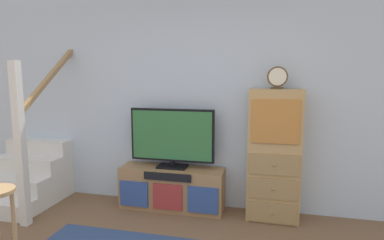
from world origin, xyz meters
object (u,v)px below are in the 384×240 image
Objects in this scene: media_console at (172,188)px; side_cabinet at (274,155)px; television at (172,137)px; desk_clock at (277,78)px.

side_cabinet is (1.21, 0.01, 0.49)m from media_console.
side_cabinet reaches higher than television.
desk_clock is at bearing -1.35° from television.
television is 1.41m from desk_clock.
television is at bearing 90.00° from media_console.
desk_clock is (1.21, -0.03, 0.71)m from television.
television reaches higher than media_console.
television is (0.00, 0.02, 0.64)m from media_console.
media_console is 0.65m from television.
side_cabinet is (1.21, -0.01, -0.16)m from television.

